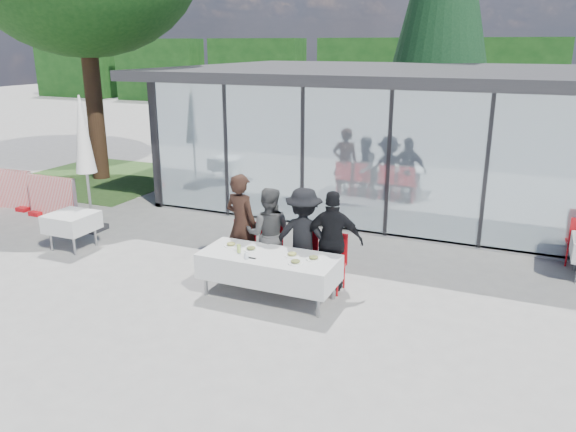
% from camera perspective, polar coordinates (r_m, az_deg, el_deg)
% --- Properties ---
extents(ground, '(90.00, 90.00, 0.00)m').
position_cam_1_polar(ground, '(9.20, -2.73, -8.87)').
color(ground, gray).
rests_on(ground, ground).
extents(pavilion, '(14.80, 8.80, 3.44)m').
position_cam_1_polar(pavilion, '(15.78, 17.40, 9.47)').
color(pavilion, gray).
rests_on(pavilion, ground).
extents(treeline, '(62.50, 2.00, 4.40)m').
position_cam_1_polar(treeline, '(35.91, 14.73, 13.61)').
color(treeline, black).
rests_on(treeline, ground).
extents(dining_table, '(2.26, 0.96, 0.75)m').
position_cam_1_polar(dining_table, '(9.20, -1.96, -5.19)').
color(dining_table, silver).
rests_on(dining_table, ground).
extents(diner_a, '(0.83, 0.83, 1.86)m').
position_cam_1_polar(diner_a, '(10.05, -4.74, -0.89)').
color(diner_a, black).
rests_on(diner_a, ground).
extents(diner_chair_a, '(0.44, 0.44, 0.97)m').
position_cam_1_polar(diner_chair_a, '(10.20, -4.64, -2.97)').
color(diner_chair_a, '#AE0B11').
rests_on(diner_chair_a, ground).
extents(diner_b, '(1.01, 1.01, 1.67)m').
position_cam_1_polar(diner_b, '(9.86, -2.00, -1.82)').
color(diner_b, '#474747').
rests_on(diner_b, ground).
extents(diner_chair_b, '(0.44, 0.44, 0.97)m').
position_cam_1_polar(diner_chair_b, '(9.97, -1.94, -3.39)').
color(diner_chair_b, '#AE0B11').
rests_on(diner_chair_b, ground).
extents(diner_c, '(1.24, 1.24, 1.73)m').
position_cam_1_polar(diner_c, '(9.59, 1.60, -2.16)').
color(diner_c, black).
rests_on(diner_c, ground).
extents(diner_chair_c, '(0.44, 0.44, 0.97)m').
position_cam_1_polar(diner_chair_c, '(9.72, 1.63, -3.94)').
color(diner_chair_c, '#AE0B11').
rests_on(diner_chair_c, ground).
extents(diner_d, '(1.22, 1.22, 1.73)m').
position_cam_1_polar(diner_d, '(9.42, 4.57, -2.57)').
color(diner_d, black).
rests_on(diner_d, ground).
extents(diner_chair_d, '(0.44, 0.44, 0.97)m').
position_cam_1_polar(diner_chair_d, '(9.55, 4.57, -4.38)').
color(diner_chair_d, '#AE0B11').
rests_on(diner_chair_d, ground).
extents(plate_a, '(0.24, 0.24, 0.07)m').
position_cam_1_polar(plate_a, '(9.55, -5.80, -2.90)').
color(plate_a, white).
rests_on(plate_a, dining_table).
extents(plate_b, '(0.24, 0.24, 0.07)m').
position_cam_1_polar(plate_b, '(9.33, -3.76, -3.33)').
color(plate_b, white).
rests_on(plate_b, dining_table).
extents(plate_c, '(0.24, 0.24, 0.07)m').
position_cam_1_polar(plate_c, '(9.06, 0.41, -3.93)').
color(plate_c, white).
rests_on(plate_c, dining_table).
extents(plate_d, '(0.24, 0.24, 0.07)m').
position_cam_1_polar(plate_d, '(8.92, 2.62, -4.29)').
color(plate_d, white).
rests_on(plate_d, dining_table).
extents(plate_extra, '(0.24, 0.24, 0.07)m').
position_cam_1_polar(plate_extra, '(8.75, 0.76, -4.69)').
color(plate_extra, white).
rests_on(plate_extra, dining_table).
extents(juice_bottle, '(0.06, 0.06, 0.14)m').
position_cam_1_polar(juice_bottle, '(9.23, -5.02, -3.32)').
color(juice_bottle, '#A4C753').
rests_on(juice_bottle, dining_table).
extents(drinking_glasses, '(0.07, 0.07, 0.10)m').
position_cam_1_polar(drinking_glasses, '(8.98, -4.25, -4.02)').
color(drinking_glasses, silver).
rests_on(drinking_glasses, dining_table).
extents(folded_eyeglasses, '(0.14, 0.03, 0.01)m').
position_cam_1_polar(folded_eyeglasses, '(8.98, -3.70, -4.28)').
color(folded_eyeglasses, black).
rests_on(folded_eyeglasses, dining_table).
extents(spare_table_left, '(0.86, 0.86, 0.74)m').
position_cam_1_polar(spare_table_left, '(12.22, -21.11, -0.59)').
color(spare_table_left, silver).
rests_on(spare_table_left, ground).
extents(market_umbrella, '(0.50, 0.50, 3.00)m').
position_cam_1_polar(market_umbrella, '(12.95, -20.04, 6.93)').
color(market_umbrella, black).
rests_on(market_umbrella, ground).
extents(grass_patch, '(5.00, 5.00, 0.02)m').
position_cam_1_polar(grass_patch, '(18.56, -18.39, 3.70)').
color(grass_patch, '#385926').
rests_on(grass_patch, ground).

